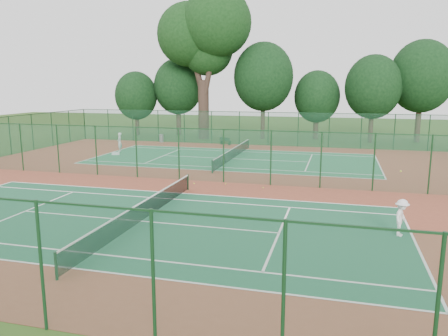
{
  "coord_description": "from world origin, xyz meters",
  "views": [
    {
      "loc": [
        8.7,
        -26.87,
        6.3
      ],
      "look_at": [
        2.43,
        -3.24,
        1.6
      ],
      "focal_mm": 35.0,
      "sensor_mm": 36.0,
      "label": 1
    }
  ],
  "objects_px": {
    "kit_bag": "(116,154)",
    "big_tree": "(204,33)",
    "player_far": "(120,142)",
    "trash_bin": "(161,138)",
    "bench": "(225,141)",
    "player_near": "(401,218)"
  },
  "relations": [
    {
      "from": "player_near",
      "to": "kit_bag",
      "type": "height_order",
      "value": "player_near"
    },
    {
      "from": "player_near",
      "to": "bench",
      "type": "distance_m",
      "value": 29.08
    },
    {
      "from": "player_near",
      "to": "player_far",
      "type": "relative_size",
      "value": 0.88
    },
    {
      "from": "big_tree",
      "to": "kit_bag",
      "type": "bearing_deg",
      "value": -106.97
    },
    {
      "from": "player_near",
      "to": "player_far",
      "type": "distance_m",
      "value": 29.17
    },
    {
      "from": "player_far",
      "to": "trash_bin",
      "type": "bearing_deg",
      "value": 153.55
    },
    {
      "from": "player_far",
      "to": "trash_bin",
      "type": "relative_size",
      "value": 2.08
    },
    {
      "from": "player_far",
      "to": "kit_bag",
      "type": "height_order",
      "value": "player_far"
    },
    {
      "from": "bench",
      "to": "player_far",
      "type": "bearing_deg",
      "value": -120.15
    },
    {
      "from": "player_near",
      "to": "trash_bin",
      "type": "xyz_separation_m",
      "value": [
        -21.64,
        25.63,
        -0.37
      ]
    },
    {
      "from": "bench",
      "to": "kit_bag",
      "type": "bearing_deg",
      "value": -111.34
    },
    {
      "from": "trash_bin",
      "to": "kit_bag",
      "type": "xyz_separation_m",
      "value": [
        -0.54,
        -9.29,
        -0.3
      ]
    },
    {
      "from": "trash_bin",
      "to": "bench",
      "type": "height_order",
      "value": "trash_bin"
    },
    {
      "from": "bench",
      "to": "kit_bag",
      "type": "relative_size",
      "value": 1.96
    },
    {
      "from": "kit_bag",
      "to": "player_near",
      "type": "bearing_deg",
      "value": -55.55
    },
    {
      "from": "player_far",
      "to": "bench",
      "type": "xyz_separation_m",
      "value": [
        8.48,
        7.1,
        -0.5
      ]
    },
    {
      "from": "trash_bin",
      "to": "kit_bag",
      "type": "bearing_deg",
      "value": -93.31
    },
    {
      "from": "kit_bag",
      "to": "big_tree",
      "type": "relative_size",
      "value": 0.04
    },
    {
      "from": "player_near",
      "to": "trash_bin",
      "type": "bearing_deg",
      "value": 58.31
    },
    {
      "from": "player_near",
      "to": "big_tree",
      "type": "distance_m",
      "value": 36.8
    },
    {
      "from": "player_near",
      "to": "bench",
      "type": "height_order",
      "value": "player_near"
    },
    {
      "from": "kit_bag",
      "to": "big_tree",
      "type": "height_order",
      "value": "big_tree"
    }
  ]
}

